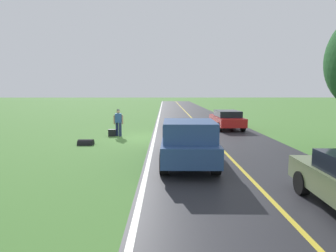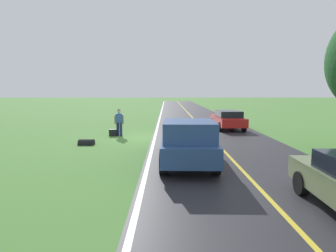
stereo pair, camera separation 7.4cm
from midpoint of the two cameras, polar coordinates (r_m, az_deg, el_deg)
name	(u,v)px [view 1 (the left image)]	position (r m, az deg, el deg)	size (l,w,h in m)	color
ground_plane	(141,137)	(17.97, -5.61, -2.27)	(200.00, 200.00, 0.00)	#4C7F38
road_surface	(210,137)	(18.12, 8.32, -2.22)	(7.40, 120.00, 0.00)	#28282D
lane_edge_line	(154,137)	(17.91, -2.88, -2.25)	(0.16, 117.60, 0.00)	silver
lane_centre_line	(210,137)	(18.12, 8.32, -2.21)	(0.14, 117.60, 0.00)	gold
hitchhiker_walking	(118,121)	(18.57, -9.96, 1.02)	(0.62, 0.51, 1.75)	navy
suitcase_carried	(112,133)	(18.62, -11.22, -1.34)	(0.20, 0.46, 0.44)	black
pickup_truck_passing	(188,140)	(11.31, 3.77, -2.84)	(2.20, 5.45, 1.82)	#2D4C84
sedan_near_oncoming	(227,119)	(22.17, 11.55, 1.37)	(2.04, 4.46, 1.41)	red
drainage_culvert	(86,145)	(16.09, -16.18, -3.62)	(0.60, 0.60, 0.80)	black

